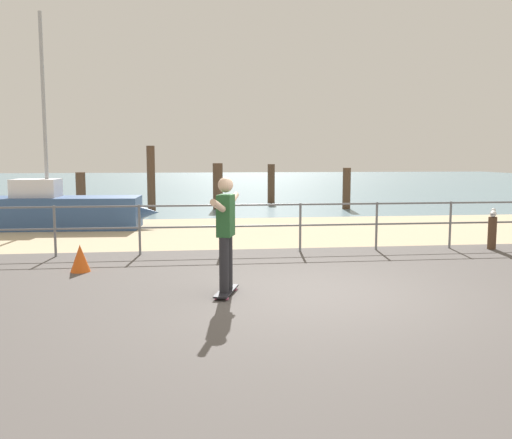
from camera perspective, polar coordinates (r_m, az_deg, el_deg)
ground_plane at (r=7.28m, az=8.23°, el=-9.71°), size 24.00×10.00×0.04m
beach_strip at (r=14.99m, az=0.22°, el=-1.20°), size 24.00×6.00×0.04m
sea_surface at (r=42.83m, az=-4.47°, el=3.86°), size 72.00×50.00×0.04m
railing_fence at (r=11.43m, az=-3.62°, el=-0.11°), size 13.41×0.05×1.05m
sailboat at (r=16.23m, az=-19.15°, el=0.90°), size 5.00×1.62×5.88m
skateboard at (r=8.12m, az=-3.11°, el=-7.43°), size 0.43×0.82×0.08m
skateboarder at (r=7.94m, az=-3.15°, el=-0.77°), size 0.51×1.41×1.65m
bollard_short at (r=12.99m, az=23.24°, el=-1.34°), size 0.18×0.18×0.72m
seagull at (r=12.96m, az=23.34°, el=0.59°), size 0.30×0.44×0.18m
groyne_post_0 at (r=20.36m, az=-17.67°, el=2.62°), size 0.33×0.33×1.46m
groyne_post_1 at (r=20.18m, az=-10.80°, el=4.11°), size 0.29×0.29×2.40m
groyne_post_2 at (r=20.96m, az=-3.97°, el=3.43°), size 0.37×0.37×1.76m
groyne_post_3 at (r=23.78m, az=1.58°, el=3.72°), size 0.31×0.31×1.68m
groyne_post_4 at (r=21.25m, az=9.36°, el=3.17°), size 0.30×0.30×1.59m
traffic_cone at (r=10.11m, az=-17.74°, el=-3.89°), size 0.36×0.36×0.50m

